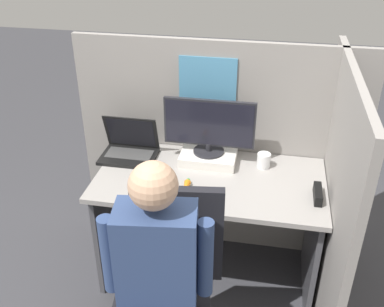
{
  "coord_description": "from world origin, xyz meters",
  "views": [
    {
      "loc": [
        0.3,
        -1.82,
        2.18
      ],
      "look_at": [
        -0.07,
        0.17,
        1.01
      ],
      "focal_mm": 42.0,
      "sensor_mm": 36.0,
      "label": 1
    }
  ],
  "objects_px": {
    "stapler": "(318,194)",
    "person": "(153,279)",
    "office_chair": "(167,291)",
    "paper_box": "(209,156)",
    "monitor": "(209,126)",
    "carrot_toy": "(186,188)",
    "laptop": "(129,149)",
    "coffee_mug": "(264,160)"
  },
  "relations": [
    {
      "from": "office_chair",
      "to": "person",
      "type": "xyz_separation_m",
      "value": [
        -0.02,
        -0.15,
        0.23
      ]
    },
    {
      "from": "paper_box",
      "to": "carrot_toy",
      "type": "relative_size",
      "value": 2.19
    },
    {
      "from": "coffee_mug",
      "to": "office_chair",
      "type": "bearing_deg",
      "value": -114.44
    },
    {
      "from": "office_chair",
      "to": "coffee_mug",
      "type": "relative_size",
      "value": 11.35
    },
    {
      "from": "monitor",
      "to": "stapler",
      "type": "relative_size",
      "value": 3.3
    },
    {
      "from": "laptop",
      "to": "office_chair",
      "type": "relative_size",
      "value": 0.33
    },
    {
      "from": "monitor",
      "to": "person",
      "type": "distance_m",
      "value": 1.06
    },
    {
      "from": "laptop",
      "to": "person",
      "type": "relative_size",
      "value": 0.26
    },
    {
      "from": "stapler",
      "to": "person",
      "type": "bearing_deg",
      "value": -133.78
    },
    {
      "from": "monitor",
      "to": "carrot_toy",
      "type": "relative_size",
      "value": 3.54
    },
    {
      "from": "paper_box",
      "to": "monitor",
      "type": "height_order",
      "value": "monitor"
    },
    {
      "from": "paper_box",
      "to": "office_chair",
      "type": "bearing_deg",
      "value": -93.71
    },
    {
      "from": "coffee_mug",
      "to": "person",
      "type": "bearing_deg",
      "value": -112.06
    },
    {
      "from": "office_chair",
      "to": "laptop",
      "type": "bearing_deg",
      "value": 117.35
    },
    {
      "from": "office_chair",
      "to": "carrot_toy",
      "type": "bearing_deg",
      "value": 91.75
    },
    {
      "from": "paper_box",
      "to": "stapler",
      "type": "bearing_deg",
      "value": -24.29
    },
    {
      "from": "paper_box",
      "to": "carrot_toy",
      "type": "height_order",
      "value": "paper_box"
    },
    {
      "from": "paper_box",
      "to": "monitor",
      "type": "distance_m",
      "value": 0.21
    },
    {
      "from": "person",
      "to": "monitor",
      "type": "bearing_deg",
      "value": 85.74
    },
    {
      "from": "paper_box",
      "to": "stapler",
      "type": "height_order",
      "value": "paper_box"
    },
    {
      "from": "office_chair",
      "to": "coffee_mug",
      "type": "distance_m",
      "value": 0.98
    },
    {
      "from": "laptop",
      "to": "person",
      "type": "distance_m",
      "value": 1.08
    },
    {
      "from": "paper_box",
      "to": "laptop",
      "type": "xyz_separation_m",
      "value": [
        -0.49,
        -0.04,
        0.02
      ]
    },
    {
      "from": "carrot_toy",
      "to": "person",
      "type": "xyz_separation_m",
      "value": [
        -0.0,
        -0.68,
        -0.01
      ]
    },
    {
      "from": "paper_box",
      "to": "stapler",
      "type": "relative_size",
      "value": 2.04
    },
    {
      "from": "laptop",
      "to": "person",
      "type": "bearing_deg",
      "value": -67.39
    },
    {
      "from": "paper_box",
      "to": "coffee_mug",
      "type": "xyz_separation_m",
      "value": [
        0.34,
        -0.02,
        0.02
      ]
    },
    {
      "from": "stapler",
      "to": "carrot_toy",
      "type": "relative_size",
      "value": 1.07
    },
    {
      "from": "office_chair",
      "to": "paper_box",
      "type": "bearing_deg",
      "value": 86.29
    },
    {
      "from": "carrot_toy",
      "to": "office_chair",
      "type": "distance_m",
      "value": 0.58
    },
    {
      "from": "office_chair",
      "to": "stapler",
      "type": "bearing_deg",
      "value": 40.39
    },
    {
      "from": "office_chair",
      "to": "coffee_mug",
      "type": "bearing_deg",
      "value": 65.56
    },
    {
      "from": "paper_box",
      "to": "office_chair",
      "type": "distance_m",
      "value": 0.92
    },
    {
      "from": "paper_box",
      "to": "monitor",
      "type": "xyz_separation_m",
      "value": [
        0.0,
        0.0,
        0.21
      ]
    },
    {
      "from": "stapler",
      "to": "person",
      "type": "relative_size",
      "value": 0.13
    },
    {
      "from": "coffee_mug",
      "to": "stapler",
      "type": "bearing_deg",
      "value": -41.99
    },
    {
      "from": "paper_box",
      "to": "monitor",
      "type": "bearing_deg",
      "value": 90.0
    },
    {
      "from": "person",
      "to": "office_chair",
      "type": "bearing_deg",
      "value": 82.55
    },
    {
      "from": "stapler",
      "to": "carrot_toy",
      "type": "distance_m",
      "value": 0.71
    },
    {
      "from": "laptop",
      "to": "stapler",
      "type": "distance_m",
      "value": 1.16
    },
    {
      "from": "laptop",
      "to": "stapler",
      "type": "bearing_deg",
      "value": -12.5
    },
    {
      "from": "coffee_mug",
      "to": "paper_box",
      "type": "bearing_deg",
      "value": 177.33
    }
  ]
}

